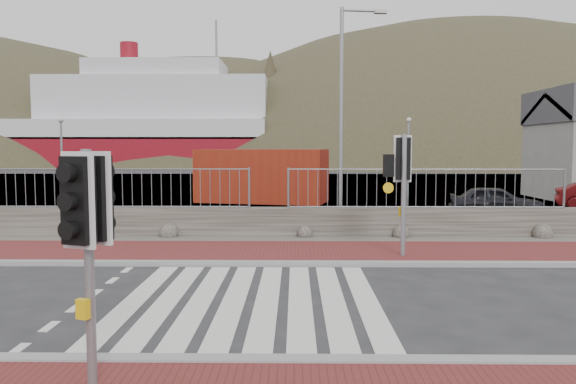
{
  "coord_description": "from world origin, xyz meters",
  "views": [
    {
      "loc": [
        0.81,
        -9.95,
        2.79
      ],
      "look_at": [
        0.64,
        3.0,
        1.74
      ],
      "focal_mm": 35.0,
      "sensor_mm": 36.0,
      "label": 1
    }
  ],
  "objects_px": {
    "car_a": "(496,201)",
    "traffic_signal_far": "(402,168)",
    "streetlight": "(345,108)",
    "traffic_signal_near": "(88,220)",
    "shipping_container": "(262,176)",
    "ferry": "(112,128)"
  },
  "relations": [
    {
      "from": "traffic_signal_far",
      "to": "shipping_container",
      "type": "height_order",
      "value": "traffic_signal_far"
    },
    {
      "from": "shipping_container",
      "to": "traffic_signal_near",
      "type": "bearing_deg",
      "value": -78.64
    },
    {
      "from": "traffic_signal_near",
      "to": "traffic_signal_far",
      "type": "height_order",
      "value": "traffic_signal_far"
    },
    {
      "from": "ferry",
      "to": "traffic_signal_near",
      "type": "bearing_deg",
      "value": -72.09
    },
    {
      "from": "ferry",
      "to": "streetlight",
      "type": "distance_m",
      "value": 65.63
    },
    {
      "from": "traffic_signal_near",
      "to": "car_a",
      "type": "distance_m",
      "value": 19.38
    },
    {
      "from": "ferry",
      "to": "car_a",
      "type": "relative_size",
      "value": 13.83
    },
    {
      "from": "traffic_signal_far",
      "to": "ferry",
      "type": "bearing_deg",
      "value": -70.29
    },
    {
      "from": "streetlight",
      "to": "car_a",
      "type": "relative_size",
      "value": 1.98
    },
    {
      "from": "car_a",
      "to": "traffic_signal_far",
      "type": "bearing_deg",
      "value": 161.39
    },
    {
      "from": "traffic_signal_near",
      "to": "streetlight",
      "type": "xyz_separation_m",
      "value": [
        3.84,
        12.05,
        2.04
      ]
    },
    {
      "from": "traffic_signal_far",
      "to": "shipping_container",
      "type": "bearing_deg",
      "value": -77.29
    },
    {
      "from": "ferry",
      "to": "traffic_signal_near",
      "type": "relative_size",
      "value": 18.1
    },
    {
      "from": "traffic_signal_near",
      "to": "traffic_signal_far",
      "type": "relative_size",
      "value": 0.89
    },
    {
      "from": "traffic_signal_far",
      "to": "car_a",
      "type": "relative_size",
      "value": 0.86
    },
    {
      "from": "streetlight",
      "to": "car_a",
      "type": "distance_m",
      "value": 8.47
    },
    {
      "from": "ferry",
      "to": "shipping_container",
      "type": "bearing_deg",
      "value": -64.38
    },
    {
      "from": "traffic_signal_near",
      "to": "traffic_signal_far",
      "type": "bearing_deg",
      "value": 78.45
    },
    {
      "from": "traffic_signal_near",
      "to": "car_a",
      "type": "height_order",
      "value": "traffic_signal_near"
    },
    {
      "from": "streetlight",
      "to": "traffic_signal_near",
      "type": "bearing_deg",
      "value": -115.99
    },
    {
      "from": "traffic_signal_near",
      "to": "streetlight",
      "type": "relative_size",
      "value": 0.39
    },
    {
      "from": "ferry",
      "to": "streetlight",
      "type": "height_order",
      "value": "ferry"
    }
  ]
}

